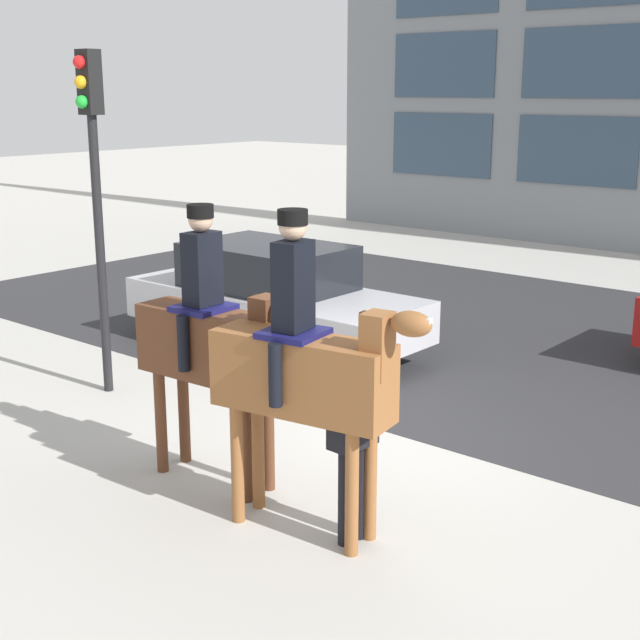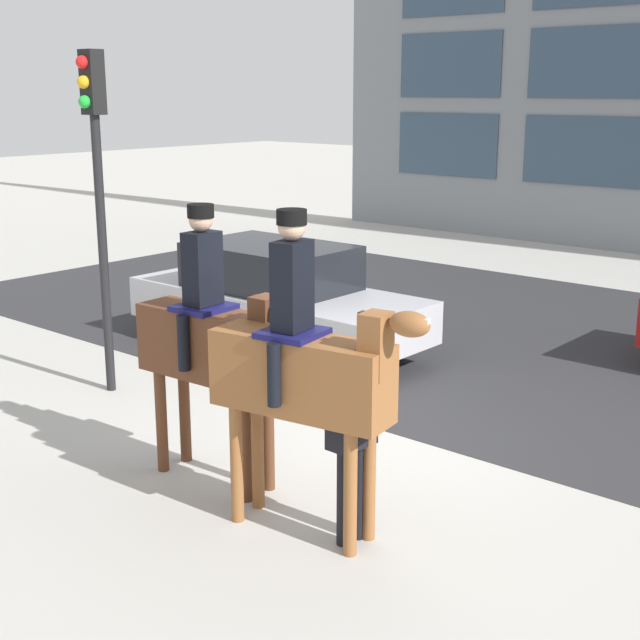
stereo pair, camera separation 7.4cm
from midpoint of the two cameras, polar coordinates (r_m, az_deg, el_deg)
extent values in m
plane|color=#B2AFA8|center=(9.34, 2.58, -8.15)|extent=(80.00, 80.00, 0.00)
cube|color=#2D2D30|center=(13.22, 15.22, -1.75)|extent=(20.81, 8.50, 0.01)
cube|color=#33475B|center=(23.38, 7.64, 11.06)|extent=(2.93, 0.02, 1.57)
cube|color=#33475B|center=(21.64, 15.97, 10.37)|extent=(2.93, 0.02, 1.57)
cube|color=#33475B|center=(23.35, 7.81, 15.87)|extent=(2.93, 0.02, 1.57)
cube|color=#33475B|center=(21.60, 16.34, 15.55)|extent=(2.93, 0.02, 1.57)
cube|color=#59331E|center=(8.21, -7.27, -1.60)|extent=(1.53, 0.52, 0.64)
cylinder|color=#59331E|center=(8.24, -3.58, -7.54)|extent=(0.11, 0.11, 1.02)
cylinder|color=#59331E|center=(8.02, -5.02, -8.18)|extent=(0.11, 0.11, 1.02)
cylinder|color=#59331E|center=(8.94, -8.94, -5.88)|extent=(0.11, 0.11, 1.02)
cylinder|color=#59331E|center=(8.74, -10.39, -6.43)|extent=(0.11, 0.11, 1.02)
cube|color=#59331E|center=(7.69, -3.77, -0.13)|extent=(0.21, 0.25, 0.45)
cube|color=black|center=(7.76, -4.44, 0.15)|extent=(0.04, 0.08, 0.41)
ellipsoid|color=#59331E|center=(7.47, -2.14, 0.86)|extent=(0.34, 0.22, 0.20)
cube|color=silver|center=(7.40, -1.55, 0.90)|extent=(0.12, 0.06, 0.08)
cylinder|color=black|center=(8.79, -10.99, -1.38)|extent=(0.09, 0.09, 0.55)
cube|color=#14144C|center=(8.17, -7.73, 0.78)|extent=(0.48, 0.50, 0.05)
cube|color=black|center=(8.09, -7.81, 3.28)|extent=(0.24, 0.33, 0.67)
sphere|color=#D1A889|center=(8.02, -7.92, 6.38)|extent=(0.22, 0.22, 0.22)
cylinder|color=black|center=(8.01, -7.94, 6.92)|extent=(0.24, 0.24, 0.12)
cylinder|color=black|center=(8.43, -6.38, -0.69)|extent=(0.11, 0.11, 0.51)
cylinder|color=black|center=(8.06, -9.00, -1.49)|extent=(0.11, 0.11, 0.51)
cube|color=brown|center=(7.19, -1.46, -3.55)|extent=(1.59, 0.68, 0.64)
cylinder|color=brown|center=(7.37, 2.93, -10.18)|extent=(0.11, 0.11, 1.05)
cylinder|color=brown|center=(7.12, 1.74, -11.07)|extent=(0.11, 0.11, 1.05)
cylinder|color=brown|center=(7.90, -4.25, -8.43)|extent=(0.11, 0.11, 1.05)
cylinder|color=brown|center=(7.67, -5.59, -9.18)|extent=(0.11, 0.11, 1.05)
cube|color=brown|center=(6.76, 3.37, -1.63)|extent=(0.24, 0.27, 0.51)
cube|color=#382314|center=(6.81, 2.48, -1.33)|extent=(0.05, 0.08, 0.46)
ellipsoid|color=brown|center=(6.59, 5.55, -0.25)|extent=(0.35, 0.25, 0.20)
cube|color=silver|center=(6.55, 6.32, -0.20)|extent=(0.12, 0.07, 0.08)
cylinder|color=#382314|center=(7.67, -6.58, -3.32)|extent=(0.09, 0.09, 0.55)
cube|color=#14144C|center=(7.13, -2.00, -0.84)|extent=(0.53, 0.55, 0.05)
cube|color=black|center=(7.04, -2.03, 2.21)|extent=(0.27, 0.35, 0.72)
sphere|color=#D1A889|center=(6.96, -2.06, 5.98)|extent=(0.22, 0.22, 0.22)
cylinder|color=black|center=(6.94, -2.07, 6.61)|extent=(0.24, 0.24, 0.12)
cylinder|color=black|center=(7.43, -0.85, -2.43)|extent=(0.11, 0.11, 0.51)
cylinder|color=black|center=(7.00, -3.19, -3.54)|extent=(0.11, 0.11, 0.51)
cylinder|color=black|center=(7.32, 1.37, -11.25)|extent=(0.13, 0.13, 0.83)
cylinder|color=black|center=(7.43, 2.21, -10.85)|extent=(0.13, 0.13, 0.83)
cube|color=black|center=(7.10, 1.84, -5.92)|extent=(0.24, 0.41, 0.57)
sphere|color=#D1A889|center=(6.97, 1.86, -2.93)|extent=(0.20, 0.20, 0.20)
cube|color=black|center=(7.09, -0.79, -4.57)|extent=(0.55, 0.12, 0.09)
cone|color=orange|center=(7.32, -2.76, -3.96)|extent=(0.18, 0.05, 0.04)
cube|color=#B7B7BC|center=(12.53, -3.13, 0.73)|extent=(4.40, 1.71, 0.57)
cube|color=black|center=(12.47, -3.54, 3.46)|extent=(2.20, 1.51, 0.62)
cylinder|color=black|center=(11.16, -0.75, -2.52)|extent=(0.65, 0.21, 0.65)
cylinder|color=black|center=(12.35, 4.03, -0.87)|extent=(0.65, 0.21, 0.65)
cylinder|color=black|center=(13.03, -9.87, -0.22)|extent=(0.65, 0.21, 0.65)
cylinder|color=black|center=(14.07, -4.98, 1.03)|extent=(0.65, 0.21, 0.65)
cylinder|color=black|center=(10.92, -14.05, 3.87)|extent=(0.11, 0.11, 3.32)
cube|color=black|center=(10.75, -14.73, 14.51)|extent=(0.24, 0.19, 0.72)
sphere|color=red|center=(10.68, -15.34, 15.63)|extent=(0.15, 0.15, 0.15)
sphere|color=orange|center=(10.68, -15.26, 14.48)|extent=(0.15, 0.15, 0.15)
sphere|color=green|center=(10.68, -15.18, 13.32)|extent=(0.15, 0.15, 0.15)
camera|label=1|loc=(0.04, -90.27, -0.07)|focal=50.00mm
camera|label=2|loc=(0.04, 89.73, 0.07)|focal=50.00mm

